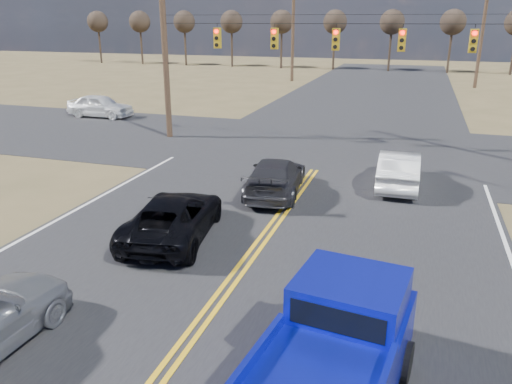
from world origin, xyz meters
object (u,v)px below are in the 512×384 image
(dgrey_car_queue, at_px, (275,177))
(cross_car_west, at_px, (100,106))
(white_car_queue, at_px, (399,169))
(black_suv, at_px, (173,217))
(pickup_truck, at_px, (327,373))

(dgrey_car_queue, distance_m, cross_car_west, 19.10)
(white_car_queue, bearing_deg, black_suv, 48.06)
(white_car_queue, height_order, cross_car_west, cross_car_west)
(white_car_queue, distance_m, cross_car_west, 21.66)
(white_car_queue, bearing_deg, cross_car_west, -25.76)
(white_car_queue, relative_size, dgrey_car_queue, 0.93)
(pickup_truck, relative_size, cross_car_west, 1.27)
(white_car_queue, xyz_separation_m, dgrey_car_queue, (-4.32, -2.30, -0.04))
(cross_car_west, bearing_deg, white_car_queue, -113.95)
(black_suv, xyz_separation_m, dgrey_car_queue, (1.79, 4.75, 0.02))
(black_suv, bearing_deg, pickup_truck, 124.72)
(pickup_truck, bearing_deg, cross_car_west, 138.46)
(black_suv, height_order, dgrey_car_queue, dgrey_car_queue)
(pickup_truck, height_order, cross_car_west, pickup_truck)
(white_car_queue, distance_m, dgrey_car_queue, 4.90)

